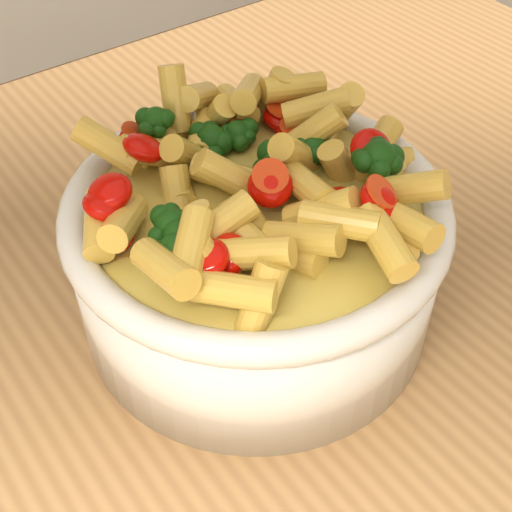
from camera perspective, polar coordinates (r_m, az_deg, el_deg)
table at (r=0.54m, az=-6.91°, el=-16.57°), size 1.20×0.80×0.90m
serving_bowl at (r=0.45m, az=-0.00°, el=0.11°), size 0.24×0.24×0.10m
pasta_salad at (r=0.41m, az=-0.00°, el=6.41°), size 0.19×0.19×0.04m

